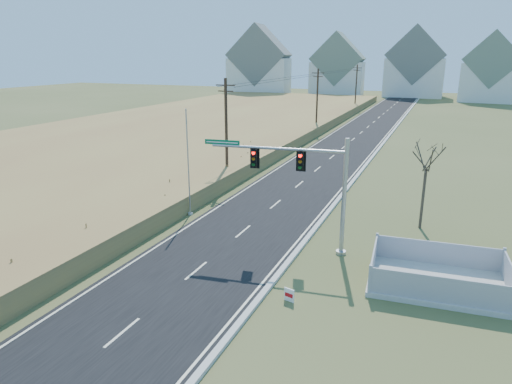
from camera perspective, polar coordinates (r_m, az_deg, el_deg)
name	(u,v)px	position (r m, az deg, el deg)	size (l,w,h in m)	color
ground	(214,257)	(25.97, -5.28, -8.06)	(260.00, 260.00, 0.00)	#454E25
road	(366,129)	(72.46, 13.56, 7.69)	(8.00, 180.00, 0.06)	black
curb	(394,130)	(71.92, 16.85, 7.42)	(0.30, 180.00, 0.18)	#B2AFA8
reed_marsh	(196,125)	(70.96, -7.50, 8.33)	(38.00, 110.00, 1.30)	olive
utility_pole_near	(226,129)	(40.38, -3.73, 7.91)	(1.80, 0.26, 9.00)	#422D1E
utility_pole_mid	(317,99)	(68.38, 7.65, 11.42)	(1.80, 0.26, 9.00)	#422D1E
utility_pole_far	(356,87)	(97.58, 12.40, 12.74)	(1.80, 0.26, 9.00)	#422D1E
condo_nw	(259,67)	(130.43, 0.44, 15.36)	(17.69, 13.38, 19.05)	white
condo_nnw	(337,70)	(132.09, 10.15, 14.80)	(14.93, 11.17, 17.03)	white
condo_n	(415,68)	(133.12, 19.25, 14.45)	(15.27, 10.20, 18.54)	white
condo_ne	(492,73)	(125.14, 27.38, 13.10)	(14.12, 10.51, 16.52)	white
traffic_signal_mast	(311,182)	(25.45, 6.92, 1.30)	(8.31, 1.28, 6.65)	#9EA0A5
fence_enclosure	(438,281)	(24.38, 21.77, -10.25)	(6.83, 4.92, 1.49)	#B7B5AD
open_sign	(289,295)	(21.43, 4.16, -12.72)	(0.51, 0.18, 0.64)	white
flagpole	(189,174)	(31.86, -8.42, 2.23)	(0.34, 0.34, 7.46)	#B7B5AD
bare_tree	(428,155)	(30.53, 20.66, 4.32)	(2.27, 2.27, 6.03)	#4C3F33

